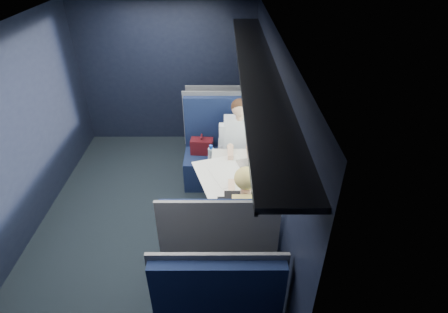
{
  "coord_description": "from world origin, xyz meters",
  "views": [
    {
      "loc": [
        0.89,
        -3.28,
        3.09
      ],
      "look_at": [
        0.9,
        0.0,
        0.95
      ],
      "focal_mm": 28.0,
      "sensor_mm": 36.0,
      "label": 1
    }
  ],
  "objects_px": {
    "man": "(239,142)",
    "seat_bay_near": "(220,154)",
    "seat_row_front": "(221,124)",
    "laptop": "(255,162)",
    "woman": "(244,214)",
    "seat_bay_far": "(219,249)",
    "table": "(235,177)",
    "bottle_small": "(253,154)",
    "cup": "(257,154)"
  },
  "relations": [
    {
      "from": "seat_row_front",
      "to": "bottle_small",
      "type": "bearing_deg",
      "value": -76.05
    },
    {
      "from": "seat_row_front",
      "to": "seat_bay_far",
      "type": "bearing_deg",
      "value": -90.0
    },
    {
      "from": "seat_bay_near",
      "to": "woman",
      "type": "bearing_deg",
      "value": -80.71
    },
    {
      "from": "laptop",
      "to": "cup",
      "type": "bearing_deg",
      "value": 78.6
    },
    {
      "from": "table",
      "to": "seat_bay_far",
      "type": "xyz_separation_m",
      "value": [
        -0.18,
        -0.87,
        -0.25
      ]
    },
    {
      "from": "seat_bay_near",
      "to": "woman",
      "type": "distance_m",
      "value": 1.63
    },
    {
      "from": "table",
      "to": "seat_bay_far",
      "type": "bearing_deg",
      "value": -101.78
    },
    {
      "from": "seat_bay_near",
      "to": "cup",
      "type": "relative_size",
      "value": 13.67
    },
    {
      "from": "seat_row_front",
      "to": "man",
      "type": "relative_size",
      "value": 0.88
    },
    {
      "from": "seat_bay_near",
      "to": "seat_bay_far",
      "type": "distance_m",
      "value": 1.75
    },
    {
      "from": "bottle_small",
      "to": "cup",
      "type": "bearing_deg",
      "value": 53.72
    },
    {
      "from": "seat_bay_far",
      "to": "cup",
      "type": "distance_m",
      "value": 1.32
    },
    {
      "from": "man",
      "to": "seat_bay_near",
      "type": "bearing_deg",
      "value": 146.01
    },
    {
      "from": "table",
      "to": "woman",
      "type": "bearing_deg",
      "value": -84.55
    },
    {
      "from": "seat_bay_far",
      "to": "laptop",
      "type": "xyz_separation_m",
      "value": [
        0.41,
        0.97,
        0.39
      ]
    },
    {
      "from": "table",
      "to": "cup",
      "type": "xyz_separation_m",
      "value": [
        0.27,
        0.31,
        0.12
      ]
    },
    {
      "from": "seat_row_front",
      "to": "man",
      "type": "xyz_separation_m",
      "value": [
        0.25,
        -1.1,
        0.31
      ]
    },
    {
      "from": "seat_bay_far",
      "to": "cup",
      "type": "relative_size",
      "value": 13.67
    },
    {
      "from": "man",
      "to": "table",
      "type": "bearing_deg",
      "value": -95.52
    },
    {
      "from": "seat_bay_far",
      "to": "woman",
      "type": "height_order",
      "value": "woman"
    },
    {
      "from": "seat_bay_near",
      "to": "laptop",
      "type": "bearing_deg",
      "value": -61.6
    },
    {
      "from": "cup",
      "to": "seat_bay_near",
      "type": "bearing_deg",
      "value": 129.51
    },
    {
      "from": "seat_bay_far",
      "to": "bottle_small",
      "type": "bearing_deg",
      "value": 70.37
    },
    {
      "from": "seat_bay_far",
      "to": "seat_row_front",
      "type": "height_order",
      "value": "seat_bay_far"
    },
    {
      "from": "seat_bay_far",
      "to": "seat_row_front",
      "type": "xyz_separation_m",
      "value": [
        0.0,
        2.67,
        -0.0
      ]
    },
    {
      "from": "bottle_small",
      "to": "man",
      "type": "bearing_deg",
      "value": 106.5
    },
    {
      "from": "seat_bay_near",
      "to": "seat_row_front",
      "type": "distance_m",
      "value": 0.92
    },
    {
      "from": "table",
      "to": "seat_row_front",
      "type": "relative_size",
      "value": 0.86
    },
    {
      "from": "laptop",
      "to": "cup",
      "type": "distance_m",
      "value": 0.22
    },
    {
      "from": "seat_bay_near",
      "to": "seat_bay_far",
      "type": "xyz_separation_m",
      "value": [
        0.01,
        -1.75,
        -0.01
      ]
    },
    {
      "from": "cup",
      "to": "seat_bay_far",
      "type": "bearing_deg",
      "value": -111.04
    },
    {
      "from": "laptop",
      "to": "woman",
      "type": "bearing_deg",
      "value": -101.44
    },
    {
      "from": "cup",
      "to": "table",
      "type": "bearing_deg",
      "value": -131.4
    },
    {
      "from": "table",
      "to": "seat_bay_near",
      "type": "distance_m",
      "value": 0.93
    },
    {
      "from": "seat_bay_near",
      "to": "man",
      "type": "height_order",
      "value": "man"
    },
    {
      "from": "seat_bay_far",
      "to": "woman",
      "type": "distance_m",
      "value": 0.43
    },
    {
      "from": "seat_bay_far",
      "to": "laptop",
      "type": "height_order",
      "value": "seat_bay_far"
    },
    {
      "from": "cup",
      "to": "bottle_small",
      "type": "bearing_deg",
      "value": -126.28
    },
    {
      "from": "seat_row_front",
      "to": "man",
      "type": "bearing_deg",
      "value": -77.17
    },
    {
      "from": "man",
      "to": "seat_bay_far",
      "type": "bearing_deg",
      "value": -99.03
    },
    {
      "from": "table",
      "to": "cup",
      "type": "bearing_deg",
      "value": 48.6
    },
    {
      "from": "seat_row_front",
      "to": "laptop",
      "type": "xyz_separation_m",
      "value": [
        0.41,
        -1.7,
        0.4
      ]
    },
    {
      "from": "woman",
      "to": "laptop",
      "type": "height_order",
      "value": "woman"
    },
    {
      "from": "man",
      "to": "woman",
      "type": "relative_size",
      "value": 1.0
    },
    {
      "from": "seat_bay_far",
      "to": "cup",
      "type": "bearing_deg",
      "value": 68.96
    },
    {
      "from": "seat_row_front",
      "to": "woman",
      "type": "relative_size",
      "value": 0.88
    },
    {
      "from": "seat_bay_far",
      "to": "table",
      "type": "bearing_deg",
      "value": 78.22
    },
    {
      "from": "seat_bay_near",
      "to": "seat_row_front",
      "type": "height_order",
      "value": "seat_bay_near"
    },
    {
      "from": "seat_bay_near",
      "to": "cup",
      "type": "height_order",
      "value": "seat_bay_near"
    },
    {
      "from": "man",
      "to": "laptop",
      "type": "relative_size",
      "value": 3.39
    }
  ]
}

